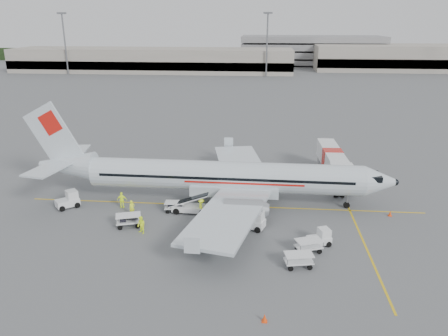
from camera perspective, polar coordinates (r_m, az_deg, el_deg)
The scene contains 26 objects.
ground at distance 49.08m, azimuth -0.21°, elevation -4.96°, with size 360.00×360.00×0.00m, color #56595B.
stripe_lead at distance 49.08m, azimuth -0.21°, elevation -4.95°, with size 44.00×0.20×0.01m, color yellow.
stripe_cross at distance 42.84m, azimuth 17.99°, elevation -9.69°, with size 0.20×20.00×0.01m, color yellow.
terminal_west at distance 180.87m, azimuth -9.28°, elevation 13.74°, with size 110.00×22.00×9.00m, color gray, non-canonical shape.
terminal_east at distance 201.34m, azimuth 24.88°, elevation 12.94°, with size 90.00×26.00×10.00m, color gray, non-canonical shape.
parking_garage at distance 206.16m, azimuth 11.32°, elevation 14.93°, with size 62.00×24.00×14.00m, color slate, non-canonical shape.
treeline at distance 220.39m, azimuth 4.18°, elevation 14.41°, with size 300.00×3.00×6.00m, color black, non-canonical shape.
mast_west at distance 179.05m, azimuth -20.04°, elevation 14.93°, with size 3.20×1.20×22.00m, color slate, non-canonical shape.
mast_center at distance 162.95m, azimuth 5.63°, elevation 15.65°, with size 3.20×1.20×22.00m, color slate, non-canonical shape.
aircraft at distance 47.90m, azimuth 0.18°, elevation 1.47°, with size 39.93×31.30×11.01m, color silver, non-canonical shape.
jet_bridge at distance 57.62m, azimuth 13.88°, elevation 0.34°, with size 2.94×15.69×4.12m, color white, non-canonical shape.
belt_loader at distance 47.10m, azimuth -4.42°, elevation -4.21°, with size 5.18×1.94×2.81m, color white, non-canonical shape.
tug_fore at distance 41.58m, azimuth 12.33°, elevation -8.82°, with size 2.09×1.19×1.61m, color white, non-canonical shape.
tug_mid at distance 43.70m, azimuth 3.70°, elevation -6.76°, with size 2.46×1.41×1.90m, color white, non-canonical shape.
tug_aft at distance 51.30m, azimuth -19.80°, elevation -3.91°, with size 2.43×1.39×1.88m, color white, non-canonical shape.
cart_loaded_a at distance 45.19m, azimuth -12.36°, elevation -6.72°, with size 2.46×1.45×1.28m, color white, non-canonical shape.
cart_loaded_b at distance 47.73m, azimuth -6.40°, elevation -5.05°, with size 2.17×1.29×1.13m, color white, non-canonical shape.
cart_empty_a at distance 40.34m, azimuth 10.98°, elevation -9.95°, with size 2.32×1.37×1.21m, color white, non-canonical shape.
cart_empty_b at distance 38.00m, azimuth 9.72°, elevation -11.78°, with size 2.35×1.39×1.23m, color white, non-canonical shape.
cone_nose at distance 49.77m, azimuth 20.89°, elevation -5.54°, with size 0.38×0.38×0.62m, color #FF450E.
cone_port at distance 61.97m, azimuth -2.97°, elevation 0.45°, with size 0.34×0.34×0.55m, color #FF450E.
cone_stbd at distance 31.91m, azimuth 5.32°, elevation -18.89°, with size 0.39×0.39×0.64m, color #FF450E.
crew_a at distance 47.54m, azimuth -11.93°, elevation -5.11°, with size 0.61×0.40×1.66m, color #E4FD23.
crew_b at distance 43.43m, azimuth -10.76°, elevation -7.33°, with size 0.86×0.67×1.77m, color #E4FD23.
crew_c at distance 46.75m, azimuth -2.98°, elevation -5.06°, with size 1.14×0.65×1.76m, color #E4FD23.
crew_d at distance 49.55m, azimuth -13.18°, elevation -4.09°, with size 1.07×0.45×1.83m, color #E4FD23.
Camera 1 is at (4.22, -44.71, 19.80)m, focal length 35.00 mm.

